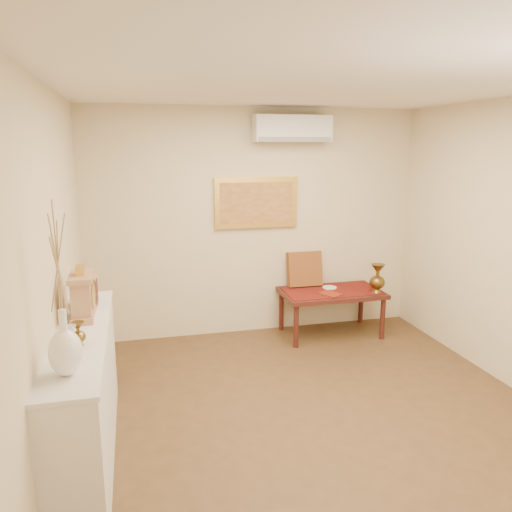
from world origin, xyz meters
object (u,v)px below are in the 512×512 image
object	(u,v)px
wooden_chest	(87,291)
white_vase	(60,292)
brass_urn_tall	(378,275)
low_table	(331,296)
mantel_clock	(83,296)
display_ledge	(85,395)

from	to	relation	value
wooden_chest	white_vase	bearing A→B (deg)	-90.58
white_vase	wooden_chest	distance (m)	1.36
brass_urn_tall	low_table	size ratio (longest dim) A/B	0.35
white_vase	brass_urn_tall	xyz separation A→B (m)	(3.18, 2.38, -0.71)
brass_urn_tall	low_table	world-z (taller)	brass_urn_tall
brass_urn_tall	wooden_chest	distance (m)	3.36
brass_urn_tall	mantel_clock	distance (m)	3.48
mantel_clock	low_table	size ratio (longest dim) A/B	0.34
white_vase	brass_urn_tall	distance (m)	4.03
brass_urn_tall	wooden_chest	xyz separation A→B (m)	(-3.16, -1.08, 0.34)
white_vase	mantel_clock	xyz separation A→B (m)	(0.01, 0.99, -0.32)
display_ledge	wooden_chest	distance (m)	0.86
display_ledge	wooden_chest	xyz separation A→B (m)	(0.01, 0.61, 0.61)
white_vase	display_ledge	size ratio (longest dim) A/B	0.49
white_vase	low_table	distance (m)	3.85
white_vase	mantel_clock	distance (m)	1.04
wooden_chest	brass_urn_tall	bearing A→B (deg)	18.80
white_vase	mantel_clock	world-z (taller)	white_vase
white_vase	wooden_chest	size ratio (longest dim) A/B	4.05
wooden_chest	mantel_clock	bearing A→B (deg)	-90.80
brass_urn_tall	display_ledge	world-z (taller)	display_ledge
brass_urn_tall	wooden_chest	world-z (taller)	wooden_chest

